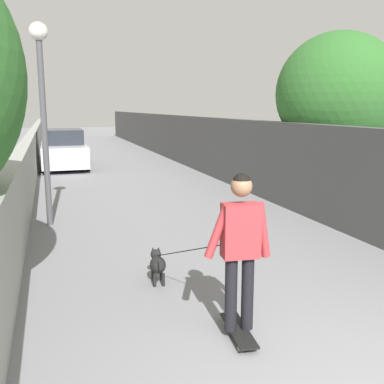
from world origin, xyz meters
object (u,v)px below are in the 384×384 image
(tree_right_near, at_px, (338,94))
(dog, at_px, (158,264))
(person_skateboarder, at_px, (240,240))
(skateboard, at_px, (238,330))
(lamp_post, at_px, (42,88))
(car_near, at_px, (64,150))

(tree_right_near, xyz_separation_m, dog, (-3.95, 5.56, -2.46))
(person_skateboarder, height_order, dog, person_skateboarder)
(tree_right_near, distance_m, dog, 7.25)
(tree_right_near, bearing_deg, skateboard, 138.06)
(tree_right_near, relative_size, skateboard, 5.18)
(dog, bearing_deg, tree_right_near, -54.61)
(skateboard, relative_size, person_skateboarder, 0.49)
(person_skateboarder, bearing_deg, lamp_post, 19.26)
(person_skateboarder, bearing_deg, tree_right_near, -41.94)
(tree_right_near, xyz_separation_m, lamp_post, (-0.23, 6.99, 0.05))
(lamp_post, xyz_separation_m, person_skateboarder, (-5.43, -1.90, -1.71))
(dog, bearing_deg, person_skateboarder, -164.51)
(person_skateboarder, height_order, car_near, person_skateboarder)
(skateboard, xyz_separation_m, dog, (1.71, 0.47, 0.21))
(tree_right_near, height_order, car_near, tree_right_near)
(car_near, bearing_deg, person_skateboarder, -174.95)
(car_near, bearing_deg, skateboard, -174.95)
(tree_right_near, height_order, person_skateboarder, tree_right_near)
(dog, height_order, car_near, car_near)
(tree_right_near, distance_m, skateboard, 8.07)
(skateboard, bearing_deg, tree_right_near, -41.94)
(car_near, bearing_deg, dog, -176.37)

